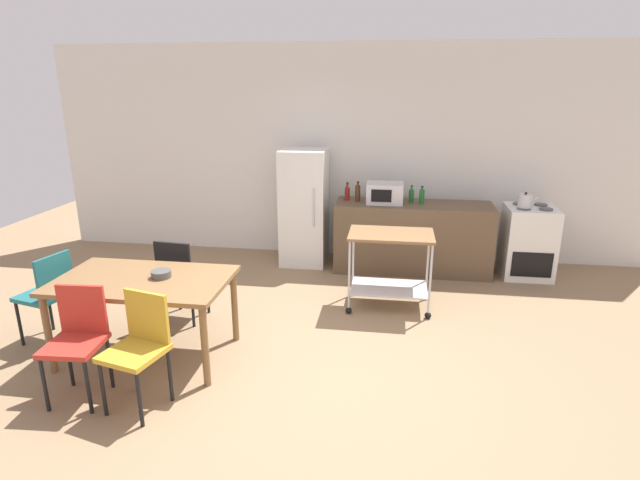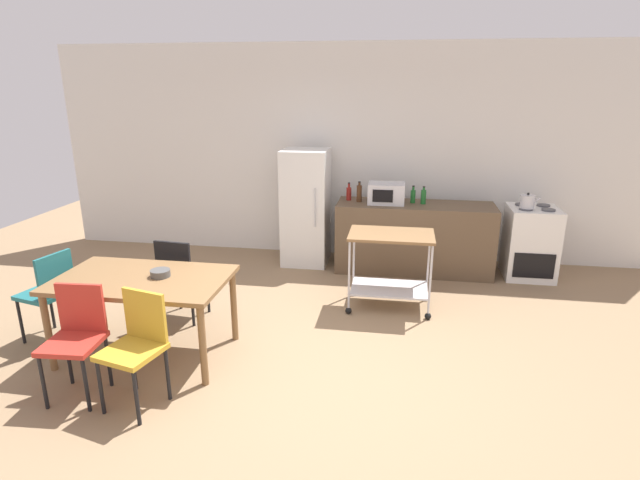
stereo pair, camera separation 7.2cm
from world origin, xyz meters
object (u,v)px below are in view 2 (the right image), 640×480
Objects in this scene: bottle_soy_sauce at (413,196)px; chair_teal at (49,290)px; chair_black at (180,273)px; microwave at (386,193)px; dining_table at (143,286)px; bottle_olive_oil at (349,193)px; refrigerator at (306,207)px; chair_mustard at (137,342)px; fruit_bowl at (160,273)px; bottle_sparkling_water at (423,197)px; chair_red at (76,334)px; stove_oven at (530,242)px; kettle at (527,201)px; bottle_wine at (359,193)px; kitchen_cart at (390,258)px.

chair_teal is at bearing -143.01° from bottle_soy_sauce.
chair_black is 1.93× the size of microwave.
bottle_olive_oil is (1.54, 2.67, 0.32)m from dining_table.
bottle_olive_oil is (2.55, 2.57, 0.47)m from chair_teal.
refrigerator reaches higher than bottle_olive_oil.
chair_mustard is 0.57× the size of refrigerator.
microwave is 2.66× the size of fruit_bowl.
dining_table is 6.43× the size of bottle_olive_oil.
bottle_olive_oil is 0.96m from bottle_sparkling_water.
stove_oven is at bearing 34.70° from chair_red.
kettle is (-0.12, -0.10, 0.55)m from stove_oven.
refrigerator is 5.86× the size of bottle_wine.
bottle_sparkling_water is (0.47, 0.04, -0.03)m from microwave.
kitchen_cart is (3.15, 1.27, 0.05)m from chair_teal.
kettle is (1.37, -0.15, 0.01)m from bottle_soy_sauce.
chair_teal is 3.93× the size of bottle_sparkling_water.
fruit_bowl is at bearing 100.89° from chair_teal.
bottle_olive_oil is 0.51m from microwave.
kitchen_cart is 1.36m from bottle_soy_sauce.
microwave is at bearing -5.98° from refrigerator.
stove_oven is 2.00× the size of microwave.
kitchen_cart is at bearing 32.77° from dining_table.
kitchen_cart is 1.28m from microwave.
bottle_wine is at bearing 179.82° from stove_oven.
chair_teal is at bearing -153.20° from kettle.
bottle_olive_oil is at bearing 175.53° from kettle.
stove_oven is at bearing 35.38° from kitchen_cart.
kitchen_cart is at bearing -156.97° from chair_black.
kitchen_cart is at bearing 125.48° from chair_teal.
chair_teal is at bearing -152.84° from stove_oven.
kitchen_cart is 1.49m from bottle_olive_oil.
kettle reaches higher than kitchen_cart.
chair_black is 5.14× the size of fruit_bowl.
bottle_wine is at bearing 110.29° from kitchen_cart.
microwave is at bearing 51.65° from dining_table.
chair_red is at bearing -141.58° from kettle.
chair_teal is 0.98× the size of kitchen_cart.
refrigerator reaches higher than bottle_soy_sauce.
bottle_wine reaches higher than chair_black.
stove_oven is 4.10× the size of bottle_soy_sauce.
bottle_sparkling_water is at bearing -0.01° from bottle_wine.
fruit_bowl is at bearing -130.46° from bottle_soy_sauce.
stove_oven is at bearing 39.67° from kettle.
chair_mustard and chair_red have the same top height.
bottle_sparkling_water is (2.50, 2.60, 0.33)m from dining_table.
microwave is at bearing 177.74° from kettle.
chair_mustard is at bearing -8.58° from chair_red.
chair_black reaches higher than dining_table.
bottle_soy_sauce is 3.42m from fruit_bowl.
bottle_wine is 1.18× the size of bottle_soy_sauce.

